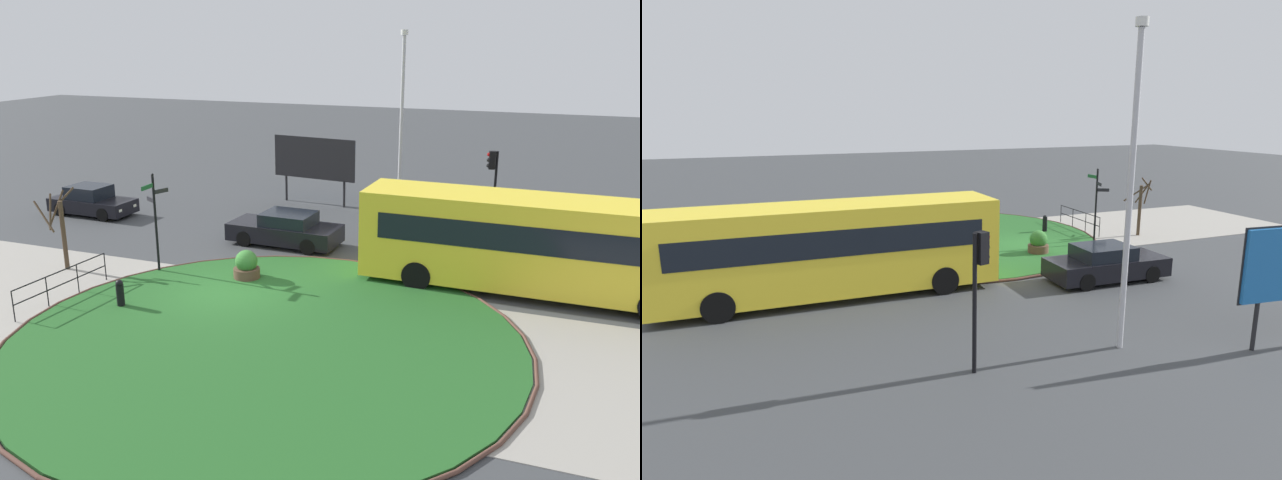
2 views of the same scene
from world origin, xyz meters
TOP-DOWN VIEW (x-y plane):
  - ground at (0.00, 0.00)m, footprint 120.00×120.00m
  - sidewalk_paving at (0.00, -2.03)m, footprint 32.00×7.93m
  - grass_island at (2.80, -2.72)m, footprint 14.51×14.51m
  - grass_kerb_ring at (2.80, -2.72)m, footprint 14.82×14.82m
  - signpost_directional at (-3.31, 1.04)m, footprint 0.72×1.31m
  - bollard_foreground at (-2.51, -2.22)m, footprint 0.25×0.25m
  - railing_grass_edge at (-4.69, -2.31)m, footprint 0.26×4.02m
  - bus_yellow at (9.50, 3.86)m, footprint 11.49×2.68m
  - car_far_lane at (-0.39, 5.84)m, footprint 4.65×2.06m
  - traffic_light_near at (7.14, 10.93)m, footprint 0.48×0.32m
  - lamppost_tall at (2.99, 11.09)m, footprint 0.32×0.32m
  - planter_near_signpost at (0.03, 1.51)m, footprint 0.93×0.93m
  - street_tree_bare at (-6.75, 0.08)m, footprint 1.26×1.35m

SIDE VIEW (x-z plane):
  - ground at x=0.00m, z-range 0.00..0.00m
  - sidewalk_paving at x=0.00m, z-range 0.00..0.02m
  - grass_island at x=2.80m, z-range 0.00..0.10m
  - grass_kerb_ring at x=2.80m, z-range 0.00..0.11m
  - bollard_foreground at x=-2.51m, z-range 0.01..0.97m
  - planter_near_signpost at x=0.03m, z-range -0.06..1.04m
  - car_far_lane at x=-0.39m, z-range -0.04..1.33m
  - railing_grass_edge at x=-4.69m, z-range 0.15..1.17m
  - street_tree_bare at x=-6.75m, z-range 0.06..3.12m
  - bus_yellow at x=9.50m, z-range 0.12..3.36m
  - signpost_directional at x=-3.31m, z-range 0.29..3.97m
  - traffic_light_near at x=7.14m, z-range 0.83..4.38m
  - lamppost_tall at x=2.99m, z-range 0.29..8.81m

